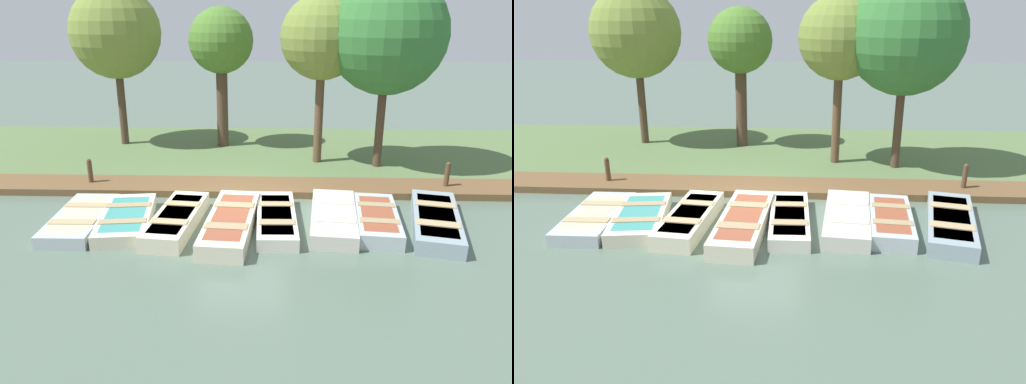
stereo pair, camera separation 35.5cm
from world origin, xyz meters
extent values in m
plane|color=#566B5B|center=(0.00, 0.00, 0.00)|extent=(80.00, 80.00, 0.00)
cube|color=#567042|center=(-5.00, 0.00, 0.09)|extent=(8.00, 24.00, 0.19)
cube|color=brown|center=(-1.51, 0.00, 0.10)|extent=(1.41, 23.70, 0.21)
cube|color=#B2BCC1|center=(1.22, -3.97, 0.16)|extent=(2.90, 1.24, 0.32)
cube|color=beige|center=(1.22, -3.97, 0.31)|extent=(2.38, 0.97, 0.03)
cube|color=tan|center=(1.77, -3.97, 0.33)|extent=(0.30, 1.12, 0.03)
cube|color=tan|center=(0.67, -3.98, 0.33)|extent=(0.30, 1.12, 0.03)
cube|color=beige|center=(1.17, -2.83, 0.16)|extent=(2.93, 1.57, 0.32)
cube|color=teal|center=(1.17, -2.83, 0.31)|extent=(2.40, 1.24, 0.03)
cube|color=tan|center=(1.69, -2.76, 0.34)|extent=(0.42, 1.17, 0.03)
cube|color=tan|center=(0.64, -2.89, 0.34)|extent=(0.42, 1.17, 0.03)
cube|color=beige|center=(1.27, -1.52, 0.20)|extent=(3.16, 1.28, 0.40)
cube|color=#994C33|center=(1.27, -1.52, 0.39)|extent=(2.59, 1.01, 0.03)
cube|color=tan|center=(1.85, -1.58, 0.42)|extent=(0.40, 0.92, 0.03)
cube|color=tan|center=(0.69, -1.46, 0.42)|extent=(0.40, 0.92, 0.03)
cube|color=beige|center=(1.42, -0.15, 0.21)|extent=(3.59, 1.35, 0.41)
cube|color=#994C33|center=(1.42, -0.15, 0.40)|extent=(2.94, 1.06, 0.03)
cube|color=tan|center=(2.09, -0.20, 0.43)|extent=(0.42, 1.03, 0.03)
cube|color=tan|center=(0.76, -0.10, 0.43)|extent=(0.42, 1.03, 0.03)
cube|color=silver|center=(1.05, 0.98, 0.17)|extent=(3.15, 1.03, 0.33)
cube|color=beige|center=(1.05, 0.98, 0.32)|extent=(2.58, 0.81, 0.03)
cube|color=tan|center=(1.65, 0.99, 0.35)|extent=(0.33, 0.90, 0.03)
cube|color=tan|center=(0.46, 0.97, 0.35)|extent=(0.33, 0.90, 0.03)
cube|color=beige|center=(0.95, 2.43, 0.19)|extent=(3.23, 1.43, 0.37)
cube|color=#6B7F51|center=(0.95, 2.43, 0.36)|extent=(2.64, 1.12, 0.03)
cube|color=beige|center=(1.54, 2.37, 0.38)|extent=(0.41, 1.05, 0.03)
cube|color=beige|center=(0.36, 2.49, 0.38)|extent=(0.41, 1.05, 0.03)
cube|color=#B2BCC1|center=(1.05, 3.51, 0.19)|extent=(2.91, 1.31, 0.38)
cube|color=#994C33|center=(1.05, 3.51, 0.36)|extent=(2.38, 1.03, 0.03)
cube|color=tan|center=(1.58, 3.46, 0.39)|extent=(0.38, 0.96, 0.03)
cube|color=tan|center=(0.52, 3.57, 0.39)|extent=(0.38, 0.96, 0.03)
cube|color=#8C9EA8|center=(1.09, 4.96, 0.19)|extent=(3.58, 1.84, 0.39)
cube|color=#994C33|center=(1.09, 4.96, 0.37)|extent=(2.92, 1.47, 0.03)
cube|color=tan|center=(1.73, 4.81, 0.40)|extent=(0.56, 1.06, 0.03)
cube|color=tan|center=(0.46, 5.11, 0.40)|extent=(0.56, 1.06, 0.03)
cylinder|color=brown|center=(-1.53, -4.65, 0.43)|extent=(0.15, 0.15, 0.85)
sphere|color=brown|center=(-1.53, -4.65, 0.88)|extent=(0.13, 0.13, 0.13)
cylinder|color=brown|center=(-1.53, 6.05, 0.43)|extent=(0.15, 0.15, 0.85)
sphere|color=brown|center=(-1.53, 6.05, 0.88)|extent=(0.13, 0.13, 0.13)
cylinder|color=#4C3828|center=(-6.19, -4.91, 1.72)|extent=(0.29, 0.29, 3.44)
sphere|color=olive|center=(-6.19, -4.91, 4.35)|extent=(3.32, 3.32, 3.32)
cylinder|color=#4C3828|center=(-6.02, -1.04, 1.72)|extent=(0.42, 0.42, 3.44)
sphere|color=#4C7A2D|center=(-6.02, -1.04, 4.09)|extent=(2.35, 2.35, 2.35)
cylinder|color=brown|center=(-3.98, 2.41, 1.79)|extent=(0.29, 0.29, 3.57)
sphere|color=olive|center=(-3.98, 2.41, 4.31)|extent=(2.69, 2.69, 2.69)
cylinder|color=#4C3828|center=(-3.53, 4.37, 1.70)|extent=(0.28, 0.28, 3.40)
sphere|color=#337033|center=(-3.53, 4.37, 4.41)|extent=(3.67, 3.67, 3.67)
camera|label=1|loc=(12.66, 0.85, 5.20)|focal=35.00mm
camera|label=2|loc=(12.65, 1.20, 5.20)|focal=35.00mm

